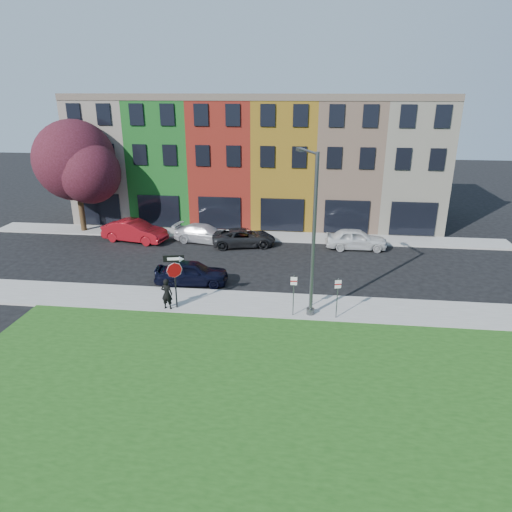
# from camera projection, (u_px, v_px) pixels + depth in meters

# --- Properties ---
(ground) EXTENTS (120.00, 120.00, 0.00)m
(ground) POSITION_uv_depth(u_px,v_px,m) (260.00, 334.00, 21.32)
(ground) COLOR black
(ground) RESTS_ON ground
(sidewalk_near) EXTENTS (40.00, 3.00, 0.12)m
(sidewalk_near) POSITION_uv_depth(u_px,v_px,m) (304.00, 307.00, 23.87)
(sidewalk_near) COLOR gray
(sidewalk_near) RESTS_ON ground
(sidewalk_far) EXTENTS (40.00, 2.40, 0.12)m
(sidewalk_far) POSITION_uv_depth(u_px,v_px,m) (242.00, 235.00, 35.62)
(sidewalk_far) COLOR gray
(sidewalk_far) RESTS_ON ground
(grass_park) EXTENTS (40.00, 16.00, 0.10)m
(grass_park) POSITION_uv_depth(u_px,v_px,m) (484.00, 440.00, 14.82)
(grass_park) COLOR #1C4413
(grass_park) RESTS_ON ground
(rowhouse_block) EXTENTS (30.00, 10.12, 10.00)m
(rowhouse_block) POSITION_uv_depth(u_px,v_px,m) (258.00, 160.00, 39.64)
(rowhouse_block) COLOR beige
(rowhouse_block) RESTS_ON ground
(stop_sign) EXTENTS (1.04, 0.26, 2.88)m
(stop_sign) POSITION_uv_depth(u_px,v_px,m) (174.00, 271.00, 22.97)
(stop_sign) COLOR black
(stop_sign) RESTS_ON sidewalk_near
(man) EXTENTS (0.67, 0.51, 1.65)m
(man) POSITION_uv_depth(u_px,v_px,m) (167.00, 294.00, 23.31)
(man) COLOR black
(man) RESTS_ON sidewalk_near
(sedan_near) EXTENTS (2.52, 4.56, 1.44)m
(sedan_near) POSITION_uv_depth(u_px,v_px,m) (192.00, 273.00, 26.60)
(sedan_near) COLOR black
(sedan_near) RESTS_ON ground
(parked_car_red) EXTENTS (3.61, 5.55, 1.61)m
(parked_car_red) POSITION_uv_depth(u_px,v_px,m) (135.00, 231.00, 34.15)
(parked_car_red) COLOR maroon
(parked_car_red) RESTS_ON ground
(parked_car_silver) EXTENTS (3.32, 5.14, 1.32)m
(parked_car_silver) POSITION_uv_depth(u_px,v_px,m) (204.00, 233.00, 34.04)
(parked_car_silver) COLOR #B2B2B7
(parked_car_silver) RESTS_ON ground
(parked_car_dark) EXTENTS (4.22, 5.58, 1.28)m
(parked_car_dark) POSITION_uv_depth(u_px,v_px,m) (244.00, 237.00, 33.19)
(parked_car_dark) COLOR black
(parked_car_dark) RESTS_ON ground
(parked_car_white) EXTENTS (1.99, 4.42, 1.47)m
(parked_car_white) POSITION_uv_depth(u_px,v_px,m) (356.00, 239.00, 32.56)
(parked_car_white) COLOR silver
(parked_car_white) RESTS_ON ground
(street_lamp) EXTENTS (1.24, 2.44, 8.05)m
(street_lamp) POSITION_uv_depth(u_px,v_px,m) (312.00, 236.00, 21.79)
(street_lamp) COLOR #4C4F51
(street_lamp) RESTS_ON sidewalk_near
(parking_sign_a) EXTENTS (0.32, 0.09, 2.17)m
(parking_sign_a) POSITION_uv_depth(u_px,v_px,m) (294.00, 290.00, 22.41)
(parking_sign_a) COLOR #4C4F51
(parking_sign_a) RESTS_ON sidewalk_near
(parking_sign_b) EXTENTS (0.31, 0.12, 2.10)m
(parking_sign_b) POSITION_uv_depth(u_px,v_px,m) (337.00, 293.00, 22.19)
(parking_sign_b) COLOR #4C4F51
(parking_sign_b) RESTS_ON sidewalk_near
(tree_purple) EXTENTS (7.36, 6.44, 8.62)m
(tree_purple) POSITION_uv_depth(u_px,v_px,m) (77.00, 162.00, 34.94)
(tree_purple) COLOR black
(tree_purple) RESTS_ON sidewalk_far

